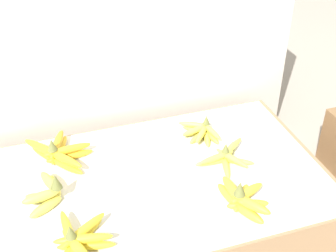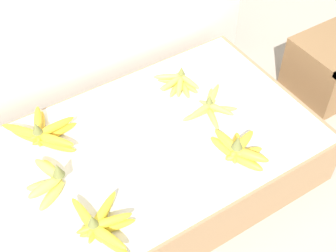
# 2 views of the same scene
# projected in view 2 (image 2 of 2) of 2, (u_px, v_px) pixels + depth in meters

# --- Properties ---
(ground_plane) EXTENTS (10.00, 10.00, 0.00)m
(ground_plane) POSITION_uv_depth(u_px,v_px,m) (140.00, 188.00, 1.74)
(ground_plane) COLOR #A89E8E
(display_platform) EXTENTS (1.26, 0.71, 0.23)m
(display_platform) POSITION_uv_depth(u_px,v_px,m) (138.00, 169.00, 1.66)
(display_platform) COLOR #997551
(display_platform) RESTS_ON ground_plane
(back_vendor_table) EXTENTS (1.33, 0.54, 0.79)m
(back_vendor_table) POSITION_uv_depth(u_px,v_px,m) (70.00, 2.00, 1.88)
(back_vendor_table) COLOR beige
(back_vendor_table) RESTS_ON ground_plane
(banana_bunch_front_left) EXTENTS (0.17, 0.25, 0.10)m
(banana_bunch_front_left) POSITION_uv_depth(u_px,v_px,m) (100.00, 224.00, 1.34)
(banana_bunch_front_left) COLOR yellow
(banana_bunch_front_left) RESTS_ON display_platform
(banana_bunch_front_midleft) EXTENTS (0.14, 0.21, 0.11)m
(banana_bunch_front_midleft) POSITION_uv_depth(u_px,v_px,m) (238.00, 150.00, 1.53)
(banana_bunch_front_midleft) COLOR gold
(banana_bunch_front_midleft) RESTS_ON display_platform
(banana_bunch_middle_left) EXTENTS (0.13, 0.19, 0.11)m
(banana_bunch_middle_left) POSITION_uv_depth(u_px,v_px,m) (50.00, 180.00, 1.44)
(banana_bunch_middle_left) COLOR #DBCC4C
(banana_bunch_middle_left) RESTS_ON display_platform
(banana_bunch_middle_midleft) EXTENTS (0.21, 0.20, 0.08)m
(banana_bunch_middle_midleft) POSITION_uv_depth(u_px,v_px,m) (210.00, 107.00, 1.68)
(banana_bunch_middle_midleft) COLOR #DBCC4C
(banana_bunch_middle_midleft) RESTS_ON display_platform
(banana_bunch_back_left) EXTENTS (0.24, 0.25, 0.10)m
(banana_bunch_back_left) POSITION_uv_depth(u_px,v_px,m) (43.00, 133.00, 1.58)
(banana_bunch_back_left) COLOR gold
(banana_bunch_back_left) RESTS_ON display_platform
(banana_bunch_back_midleft) EXTENTS (0.14, 0.16, 0.08)m
(banana_bunch_back_midleft) POSITION_uv_depth(u_px,v_px,m) (178.00, 83.00, 1.76)
(banana_bunch_back_midleft) COLOR #DBCC4C
(banana_bunch_back_midleft) RESTS_ON display_platform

